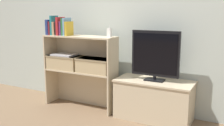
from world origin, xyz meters
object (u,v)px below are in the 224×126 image
tv (155,55)px  book_crimson (60,26)px  tv_stand (154,100)px  book_navy (50,27)px  book_charcoal (58,28)px  book_forest (65,27)px  storage_basket_left (65,61)px  book_skyblue (67,27)px  book_mustard (69,29)px  laptop (65,55)px  baby_monitor (109,33)px  book_maroon (52,28)px  storage_basket_right (95,65)px  book_teal (54,25)px  book_tan (56,28)px  book_plum (63,28)px

tv → book_crimson: size_ratio=2.46×
tv → tv_stand: bearing=90.0°
book_navy → tv_stand: bearing=3.8°
tv_stand → book_charcoal: 1.53m
tv → book_forest: bearing=-175.5°
storage_basket_left → book_navy: bearing=-174.6°
book_skyblue → storage_basket_left: size_ratio=0.50×
tv_stand → book_mustard: size_ratio=5.00×
storage_basket_left → tv: bearing=3.5°
book_charcoal → laptop: size_ratio=0.58×
book_navy → baby_monitor: book_navy is taller
book_charcoal → book_forest: 0.11m
book_maroon → storage_basket_left: bearing=6.5°
storage_basket_left → storage_basket_right: (0.47, 0.00, 0.00)m
book_maroon → storage_basket_right: book_maroon is taller
book_navy → book_forest: bearing=0.0°
storage_basket_left → laptop: (0.00, -0.00, 0.09)m
book_navy → book_forest: 0.24m
book_teal → book_tan: 0.05m
tv → book_crimson: (-1.26, -0.09, 0.29)m
book_maroon → book_plum: 0.17m
book_maroon → book_teal: size_ratio=0.71×
book_tan → book_plum: (0.11, 0.00, 0.00)m
book_mustard → baby_monitor: size_ratio=1.30×
book_maroon → book_charcoal: bearing=0.0°
book_tan → storage_basket_left: size_ratio=0.38×
book_tan → book_skyblue: (0.18, 0.00, 0.03)m
book_teal → book_plum: bearing=0.0°
storage_basket_right → book_crimson: bearing=-177.8°
book_mustard → book_charcoal: bearing=180.0°
book_navy → storage_basket_left: bearing=5.4°
tv → book_plum: (-1.23, -0.09, 0.27)m
book_tan → laptop: size_ratio=0.56×
book_forest → laptop: size_ratio=0.72×
book_plum → book_forest: bearing=0.0°
book_tan → book_forest: book_forest is taller
book_plum → book_forest: book_forest is taller
tv → book_plum: bearing=-175.6°
book_navy → book_teal: bearing=0.0°
book_crimson → baby_monitor: book_crimson is taller
book_crimson → book_skyblue: bearing=0.0°
book_maroon → book_skyblue: 0.24m
book_forest → book_skyblue: 0.03m
baby_monitor → storage_basket_left: baby_monitor is taller
book_teal → tv: bearing=3.9°
laptop → book_charcoal: bearing=-164.3°
book_maroon → book_forest: 0.21m
storage_basket_left → book_charcoal: bearing=-164.3°
storage_basket_left → storage_basket_right: bearing=0.0°
tv → book_navy: (-1.43, -0.09, 0.28)m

